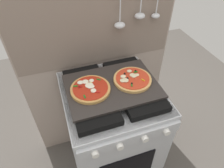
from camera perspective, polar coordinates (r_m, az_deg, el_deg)
name	(u,v)px	position (r m, az deg, el deg)	size (l,w,h in m)	color
ground_plane	(112,160)	(1.93, 0.00, -20.82)	(4.00, 4.00, 0.00)	#4C4742
kitchen_backsplash	(98,69)	(1.52, -4.00, 4.16)	(1.10, 0.09, 1.55)	gray
stove	(112,131)	(1.54, 0.02, -13.26)	(0.60, 0.64, 0.90)	#B7BABF
baking_tray	(112,86)	(1.20, 0.00, -0.64)	(0.54, 0.38, 0.02)	#2D2826
pizza_left	(90,88)	(1.16, -6.21, -1.18)	(0.23, 0.23, 0.03)	tan
pizza_right	(132,79)	(1.22, 5.76, 1.35)	(0.23, 0.23, 0.03)	tan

